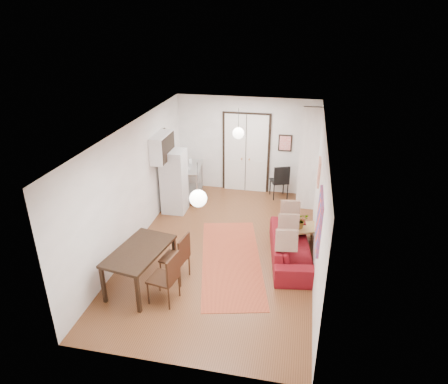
% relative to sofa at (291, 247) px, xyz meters
% --- Properties ---
extents(floor, '(7.00, 7.00, 0.00)m').
position_rel_sofa_xyz_m(floor, '(-1.60, 0.13, -0.32)').
color(floor, brown).
rests_on(floor, ground).
extents(ceiling, '(4.20, 7.00, 0.02)m').
position_rel_sofa_xyz_m(ceiling, '(-1.60, 0.13, 2.58)').
color(ceiling, silver).
rests_on(ceiling, wall_back).
extents(wall_back, '(4.20, 0.02, 2.90)m').
position_rel_sofa_xyz_m(wall_back, '(-1.60, 3.63, 1.13)').
color(wall_back, white).
rests_on(wall_back, floor).
extents(wall_front, '(4.20, 0.02, 2.90)m').
position_rel_sofa_xyz_m(wall_front, '(-1.60, -3.37, 1.13)').
color(wall_front, white).
rests_on(wall_front, floor).
extents(wall_left, '(0.02, 7.00, 2.90)m').
position_rel_sofa_xyz_m(wall_left, '(-3.70, 0.13, 1.13)').
color(wall_left, white).
rests_on(wall_left, floor).
extents(wall_right, '(0.02, 7.00, 2.90)m').
position_rel_sofa_xyz_m(wall_right, '(0.50, 0.13, 1.13)').
color(wall_right, white).
rests_on(wall_right, floor).
extents(double_doors, '(1.44, 0.06, 2.50)m').
position_rel_sofa_xyz_m(double_doors, '(-1.60, 3.58, 0.88)').
color(double_doors, silver).
rests_on(double_doors, wall_back).
extents(stub_partition, '(0.50, 0.10, 2.90)m').
position_rel_sofa_xyz_m(stub_partition, '(0.25, 2.68, 1.13)').
color(stub_partition, white).
rests_on(stub_partition, floor).
extents(wall_cabinet, '(0.35, 1.00, 0.70)m').
position_rel_sofa_xyz_m(wall_cabinet, '(-3.52, 1.63, 1.58)').
color(wall_cabinet, white).
rests_on(wall_cabinet, wall_left).
extents(painting_popart, '(0.05, 1.00, 1.00)m').
position_rel_sofa_xyz_m(painting_popart, '(0.47, -1.12, 1.33)').
color(painting_popart, red).
rests_on(painting_popart, wall_right).
extents(painting_abstract, '(0.05, 0.50, 0.60)m').
position_rel_sofa_xyz_m(painting_abstract, '(0.47, 0.93, 1.48)').
color(painting_abstract, '#F9E8D0').
rests_on(painting_abstract, wall_right).
extents(poster_back, '(0.40, 0.03, 0.50)m').
position_rel_sofa_xyz_m(poster_back, '(-0.45, 3.60, 1.28)').
color(poster_back, red).
rests_on(poster_back, wall_back).
extents(print_left, '(0.03, 0.44, 0.54)m').
position_rel_sofa_xyz_m(print_left, '(-3.67, 2.13, 1.63)').
color(print_left, '#9E6741').
rests_on(print_left, wall_left).
extents(pendant_back, '(0.30, 0.30, 0.80)m').
position_rel_sofa_xyz_m(pendant_back, '(-1.60, 2.13, 1.93)').
color(pendant_back, white).
rests_on(pendant_back, ceiling).
extents(pendant_front, '(0.30, 0.30, 0.80)m').
position_rel_sofa_xyz_m(pendant_front, '(-1.60, -1.87, 1.93)').
color(pendant_front, white).
rests_on(pendant_front, ceiling).
extents(kilim_rug, '(2.06, 3.66, 0.01)m').
position_rel_sofa_xyz_m(kilim_rug, '(-1.31, -0.32, -0.32)').
color(kilim_rug, '#B34F2C').
rests_on(kilim_rug, floor).
extents(sofa, '(1.16, 2.31, 0.65)m').
position_rel_sofa_xyz_m(sofa, '(0.00, 0.00, 0.00)').
color(sofa, maroon).
rests_on(sofa, floor).
extents(coffee_table, '(1.06, 0.82, 0.41)m').
position_rel_sofa_xyz_m(coffee_table, '(0.15, 0.76, 0.04)').
color(coffee_table, tan).
rests_on(coffee_table, floor).
extents(potted_plant, '(0.43, 0.45, 0.40)m').
position_rel_sofa_xyz_m(potted_plant, '(0.15, 0.76, 0.29)').
color(potted_plant, '#377132').
rests_on(potted_plant, coffee_table).
extents(kitchen_counter, '(0.82, 1.38, 1.00)m').
position_rel_sofa_xyz_m(kitchen_counter, '(-3.13, 2.70, 0.34)').
color(kitchen_counter, '#AEB2B3').
rests_on(kitchen_counter, floor).
extents(bowl, '(0.31, 0.31, 0.06)m').
position_rel_sofa_xyz_m(bowl, '(-3.13, 2.40, 0.70)').
color(bowl, silver).
rests_on(bowl, kitchen_counter).
extents(soap_bottle, '(0.12, 0.12, 0.21)m').
position_rel_sofa_xyz_m(soap_bottle, '(-3.18, 2.95, 0.78)').
color(soap_bottle, '#4FA0AB').
rests_on(soap_bottle, kitchen_counter).
extents(fridge, '(0.63, 0.63, 1.78)m').
position_rel_sofa_xyz_m(fridge, '(-3.30, 1.79, 0.56)').
color(fridge, silver).
rests_on(fridge, floor).
extents(dining_table, '(1.12, 1.66, 0.85)m').
position_rel_sofa_xyz_m(dining_table, '(-2.93, -1.55, 0.43)').
color(dining_table, black).
rests_on(dining_table, floor).
extents(dining_chair_near, '(0.58, 0.75, 1.05)m').
position_rel_sofa_xyz_m(dining_chair_near, '(-2.33, -1.10, 0.29)').
color(dining_chair_near, '#331C10').
rests_on(dining_chair_near, floor).
extents(dining_chair_far, '(0.58, 0.75, 1.05)m').
position_rel_sofa_xyz_m(dining_chair_far, '(-2.33, -1.80, 0.29)').
color(dining_chair_far, '#331C10').
rests_on(dining_chair_far, floor).
extents(black_side_chair, '(0.62, 0.63, 1.04)m').
position_rel_sofa_xyz_m(black_side_chair, '(-0.54, 3.38, 0.29)').
color(black_side_chair, black).
rests_on(black_side_chair, floor).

